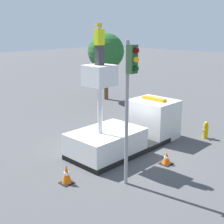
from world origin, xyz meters
name	(u,v)px	position (x,y,z in m)	size (l,w,h in m)	color
ground_plane	(120,150)	(0.00, 0.00, 0.00)	(120.00, 120.00, 0.00)	#4C4C4F
bucket_truck	(129,130)	(0.62, 0.00, 0.91)	(6.42, 2.39, 4.36)	black
worker	(99,44)	(-1.38, 0.00, 5.24)	(0.40, 0.26, 1.75)	#38383D
traffic_light_pole	(130,86)	(-2.35, -2.58, 3.90)	(0.34, 0.57, 5.52)	gray
fire_hydrant	(206,130)	(4.55, -2.21, 0.47)	(0.51, 0.27, 0.96)	gold
traffic_cone_rear	(66,174)	(-3.96, -0.76, 0.37)	(0.49, 0.49, 0.78)	black
traffic_cone_curbside	(166,158)	(0.26, -2.57, 0.27)	(0.52, 0.52, 0.57)	black
tree_left_bg	(106,52)	(7.50, 8.47, 3.95)	(2.98, 2.98, 5.47)	brown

